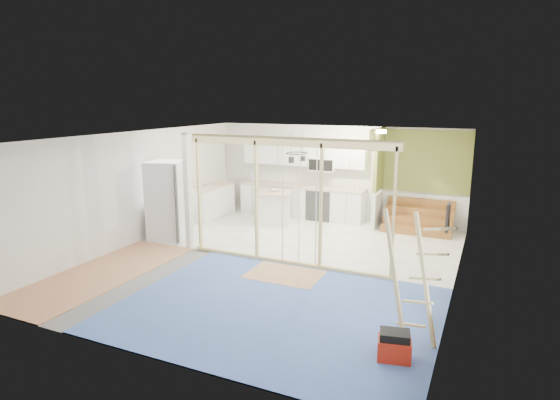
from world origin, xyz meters
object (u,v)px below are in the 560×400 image
at_px(fridge, 167,200).
at_px(island, 274,208).
at_px(toolbox, 394,346).
at_px(ladder, 414,278).

height_order(fridge, island, fridge).
bearing_deg(island, fridge, -148.63).
bearing_deg(toolbox, ladder, 67.25).
xyz_separation_m(fridge, island, (1.76, 2.25, -0.50)).
distance_m(island, toolbox, 6.91).
bearing_deg(fridge, ladder, -40.83).
height_order(island, toolbox, island).
relative_size(fridge, island, 1.59).
relative_size(fridge, ladder, 1.03).
xyz_separation_m(island, ladder, (4.38, -4.85, 0.49)).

